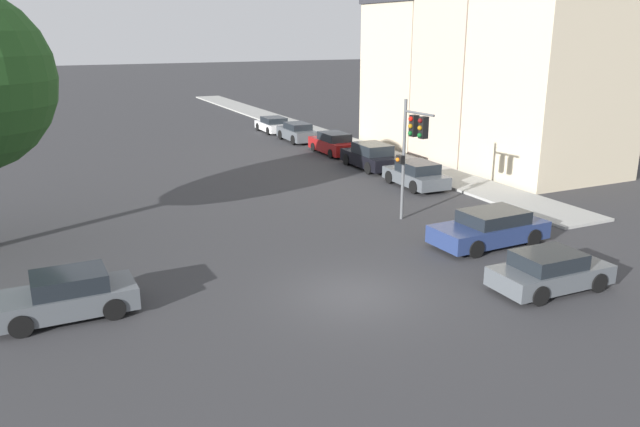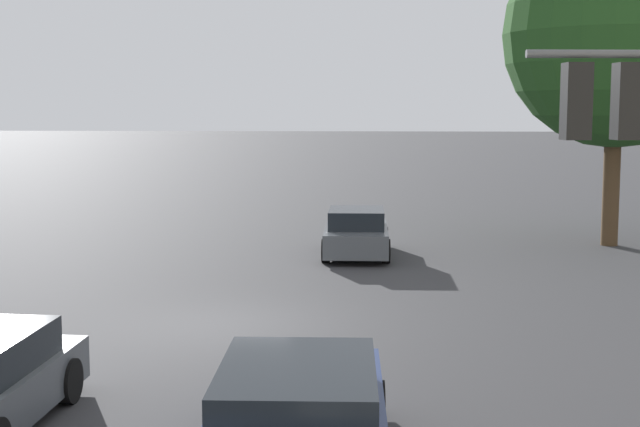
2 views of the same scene
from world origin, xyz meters
The scene contains 5 objects.
ground_plane centered at (0.00, 0.00, 0.00)m, with size 300.00×300.00×0.00m, color #333335.
street_tree centered at (-10.77, 9.90, 6.34)m, with size 6.76×6.76×9.73m.
traffic_signal centered at (5.88, 5.81, 3.67)m, with size 0.69×1.98×5.28m.
crossing_car_0 centered at (-8.30, 2.24, 0.64)m, with size 3.98×1.90×1.34m.
crossing_car_2 centered at (7.09, 1.99, 0.65)m, with size 4.70×2.17×1.35m.
Camera 2 is at (16.66, 2.87, 4.14)m, focal length 50.00 mm.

